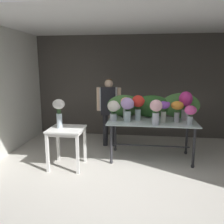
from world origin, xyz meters
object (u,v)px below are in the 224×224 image
vase_magenta_stock (185,102)px  vase_white_roses_tall (59,110)px  vase_lilac_dahlias (127,107)px  vase_violet_anemones (164,109)px  vase_fuchsia_hydrangea (190,113)px  side_table_white (67,134)px  display_table_glass (151,127)px  vase_scarlet_freesia (138,104)px  vase_peach_roses (126,106)px  vase_ivory_carnations (114,109)px  vase_sunset_ranunculus (177,108)px  vase_blush_peonies (156,110)px  florist (109,105)px

vase_magenta_stock → vase_white_roses_tall: 2.51m
vase_magenta_stock → vase_lilac_dahlias: (-1.16, -0.29, -0.07)m
vase_violet_anemones → vase_fuchsia_hydrangea: bearing=-15.8°
side_table_white → vase_white_roses_tall: bearing=-180.0°
display_table_glass → vase_scarlet_freesia: (-0.28, 0.02, 0.46)m
vase_peach_roses → vase_ivory_carnations: bearing=-134.2°
vase_violet_anemones → vase_scarlet_freesia: bearing=164.7°
side_table_white → vase_ivory_carnations: size_ratio=1.84×
side_table_white → vase_white_roses_tall: vase_white_roses_tall is taller
vase_sunset_ranunculus → vase_violet_anemones: (-0.26, -0.05, -0.00)m
vase_peach_roses → vase_scarlet_freesia: bearing=-19.5°
vase_scarlet_freesia → vase_sunset_ranunculus: 0.77m
display_table_glass → vase_fuchsia_hydrangea: 0.83m
display_table_glass → vase_scarlet_freesia: vase_scarlet_freesia is taller
vase_peach_roses → vase_ivory_carnations: 0.32m
vase_violet_anemones → vase_blush_peonies: size_ratio=0.88×
florist → vase_magenta_stock: florist is taller
vase_violet_anemones → vase_white_roses_tall: size_ratio=0.77×
vase_fuchsia_hydrangea → vase_blush_peonies: 0.65m
vase_magenta_stock → florist: bearing=161.6°
florist → vase_violet_anemones: (1.20, -0.80, 0.09)m
vase_sunset_ranunculus → florist: bearing=153.0°
vase_ivory_carnations → vase_blush_peonies: vase_blush_peonies is taller
vase_sunset_ranunculus → vase_magenta_stock: bearing=46.3°
florist → vase_scarlet_freesia: florist is taller
vase_sunset_ranunculus → vase_blush_peonies: vase_blush_peonies is taller
florist → vase_fuchsia_hydrangea: 1.92m
display_table_glass → vase_peach_roses: bearing=168.0°
florist → vase_sunset_ranunculus: (1.46, -0.74, 0.10)m
vase_lilac_dahlias → florist: bearing=120.5°
vase_peach_roses → vase_violet_anemones: size_ratio=1.08×
vase_ivory_carnations → vase_scarlet_freesia: bearing=15.6°
vase_ivory_carnations → vase_blush_peonies: size_ratio=0.86×
side_table_white → vase_scarlet_freesia: 1.54m
vase_peach_roses → vase_magenta_stock: bearing=0.7°
vase_sunset_ranunculus → vase_blush_peonies: size_ratio=0.88×
side_table_white → vase_sunset_ranunculus: vase_sunset_ranunculus is taller
vase_violet_anemones → vase_ivory_carnations: size_ratio=1.02×
vase_blush_peonies → vase_lilac_dahlias: bearing=162.1°
display_table_glass → vase_blush_peonies: 0.53m
vase_fuchsia_hydrangea → vase_blush_peonies: vase_blush_peonies is taller
vase_peach_roses → vase_sunset_ranunculus: vase_peach_roses is taller
vase_lilac_dahlias → vase_peach_roses: bearing=101.7°
vase_magenta_stock → display_table_glass: bearing=-168.9°
vase_sunset_ranunculus → vase_scarlet_freesia: bearing=173.4°
vase_sunset_ranunculus → vase_white_roses_tall: size_ratio=0.77×
vase_lilac_dahlias → vase_ivory_carnations: 0.28m
vase_magenta_stock → vase_scarlet_freesia: vase_magenta_stock is taller
vase_peach_roses → side_table_white: bearing=-145.7°
florist → vase_blush_peonies: 1.45m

